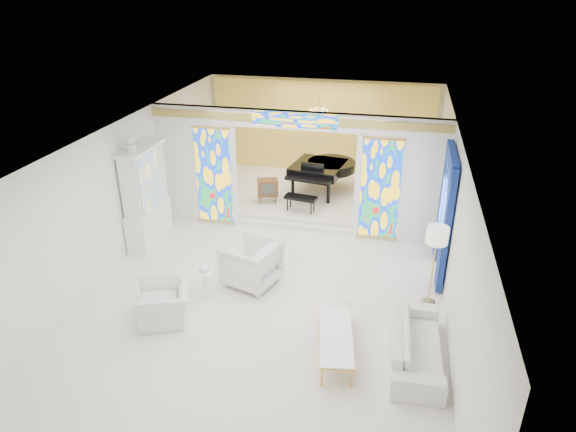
% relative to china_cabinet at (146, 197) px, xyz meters
% --- Properties ---
extents(floor, '(12.00, 12.00, 0.00)m').
position_rel_china_cabinet_xyz_m(floor, '(3.22, -0.60, -1.17)').
color(floor, white).
rests_on(floor, ground).
extents(ceiling, '(7.00, 12.00, 0.02)m').
position_rel_china_cabinet_xyz_m(ceiling, '(3.22, -0.60, 1.83)').
color(ceiling, white).
rests_on(ceiling, wall_back).
extents(wall_back, '(7.00, 0.02, 3.00)m').
position_rel_china_cabinet_xyz_m(wall_back, '(3.22, 5.40, 0.33)').
color(wall_back, white).
rests_on(wall_back, floor).
extents(wall_left, '(0.02, 12.00, 3.00)m').
position_rel_china_cabinet_xyz_m(wall_left, '(-0.28, -0.60, 0.33)').
color(wall_left, white).
rests_on(wall_left, floor).
extents(wall_right, '(0.02, 12.00, 3.00)m').
position_rel_china_cabinet_xyz_m(wall_right, '(6.72, -0.60, 0.33)').
color(wall_right, white).
rests_on(wall_right, floor).
extents(partition_wall, '(7.00, 0.22, 3.00)m').
position_rel_china_cabinet_xyz_m(partition_wall, '(3.22, 1.40, 0.48)').
color(partition_wall, white).
rests_on(partition_wall, floor).
extents(stained_glass_left, '(0.90, 0.04, 2.40)m').
position_rel_china_cabinet_xyz_m(stained_glass_left, '(1.19, 1.29, 0.13)').
color(stained_glass_left, gold).
rests_on(stained_glass_left, partition_wall).
extents(stained_glass_right, '(0.90, 0.04, 2.40)m').
position_rel_china_cabinet_xyz_m(stained_glass_right, '(5.25, 1.29, 0.13)').
color(stained_glass_right, gold).
rests_on(stained_glass_right, partition_wall).
extents(stained_glass_transom, '(2.00, 0.04, 0.34)m').
position_rel_china_cabinet_xyz_m(stained_glass_transom, '(3.22, 1.29, 1.65)').
color(stained_glass_transom, gold).
rests_on(stained_glass_transom, partition_wall).
extents(alcove_platform, '(6.80, 3.80, 0.18)m').
position_rel_china_cabinet_xyz_m(alcove_platform, '(3.22, 3.50, -1.08)').
color(alcove_platform, white).
rests_on(alcove_platform, floor).
extents(gold_curtain_back, '(6.70, 0.10, 2.90)m').
position_rel_china_cabinet_xyz_m(gold_curtain_back, '(3.22, 5.28, 0.33)').
color(gold_curtain_back, '#D8C14B').
rests_on(gold_curtain_back, wall_back).
extents(chandelier, '(0.48, 0.48, 0.30)m').
position_rel_china_cabinet_xyz_m(chandelier, '(3.42, 3.40, 1.38)').
color(chandelier, gold).
rests_on(chandelier, ceiling).
extents(blue_drapes, '(0.14, 1.85, 2.65)m').
position_rel_china_cabinet_xyz_m(blue_drapes, '(6.62, 0.10, 0.41)').
color(blue_drapes, navy).
rests_on(blue_drapes, wall_right).
extents(china_cabinet, '(0.56, 1.46, 2.72)m').
position_rel_china_cabinet_xyz_m(china_cabinet, '(0.00, 0.00, 0.00)').
color(china_cabinet, white).
rests_on(china_cabinet, floor).
extents(armchair_left, '(1.25, 1.32, 0.68)m').
position_rel_china_cabinet_xyz_m(armchair_left, '(1.63, -2.70, -0.83)').
color(armchair_left, white).
rests_on(armchair_left, floor).
extents(armchair_right, '(1.27, 1.25, 0.93)m').
position_rel_china_cabinet_xyz_m(armchair_right, '(2.85, -1.19, -0.71)').
color(armchair_right, white).
rests_on(armchair_right, floor).
extents(sofa, '(0.88, 2.12, 0.61)m').
position_rel_china_cabinet_xyz_m(sofa, '(6.17, -2.85, -0.86)').
color(sofa, white).
rests_on(sofa, floor).
extents(side_table, '(0.46, 0.46, 0.53)m').
position_rel_china_cabinet_xyz_m(side_table, '(2.07, -1.80, -0.82)').
color(side_table, white).
rests_on(side_table, floor).
extents(vase, '(0.22, 0.22, 0.21)m').
position_rel_china_cabinet_xyz_m(vase, '(2.07, -1.80, -0.53)').
color(vase, white).
rests_on(vase, side_table).
extents(coffee_table, '(0.84, 1.88, 0.40)m').
position_rel_china_cabinet_xyz_m(coffee_table, '(4.84, -2.93, -0.80)').
color(coffee_table, white).
rests_on(coffee_table, floor).
extents(floor_lamp, '(0.51, 0.51, 1.65)m').
position_rel_china_cabinet_xyz_m(floor_lamp, '(6.42, -1.14, 0.24)').
color(floor_lamp, gold).
rests_on(floor_lamp, floor).
extents(grand_piano, '(1.88, 2.66, 1.03)m').
position_rel_china_cabinet_xyz_m(grand_piano, '(3.57, 3.59, -0.29)').
color(grand_piano, black).
rests_on(grand_piano, alcove_platform).
extents(tv_console, '(0.64, 0.52, 0.64)m').
position_rel_china_cabinet_xyz_m(tv_console, '(2.22, 2.53, -0.57)').
color(tv_console, brown).
rests_on(tv_console, alcove_platform).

